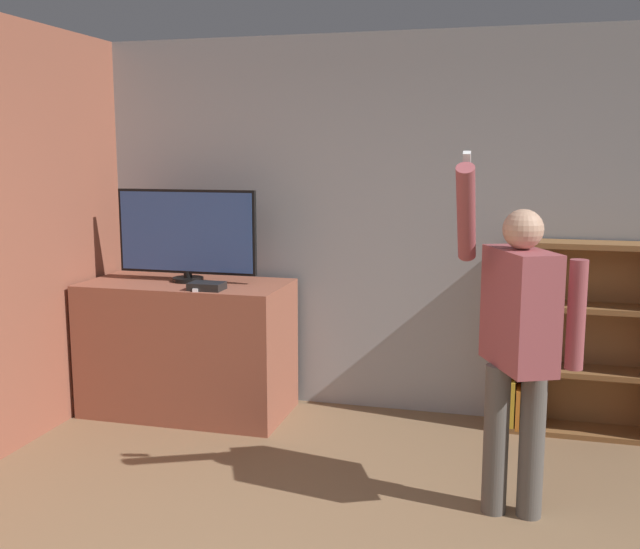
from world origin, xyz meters
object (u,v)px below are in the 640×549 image
(game_console, at_px, (207,286))
(bookshelf, at_px, (564,343))
(person, at_px, (518,333))
(television, at_px, (187,234))

(game_console, xyz_separation_m, bookshelf, (2.34, 0.52, -0.37))
(bookshelf, height_order, person, person)
(game_console, relative_size, person, 0.12)
(game_console, height_order, person, person)
(television, relative_size, bookshelf, 0.80)
(game_console, distance_m, bookshelf, 2.43)
(game_console, distance_m, person, 2.18)
(bookshelf, bearing_deg, person, -103.13)
(bookshelf, relative_size, person, 0.69)
(game_console, bearing_deg, television, 134.24)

